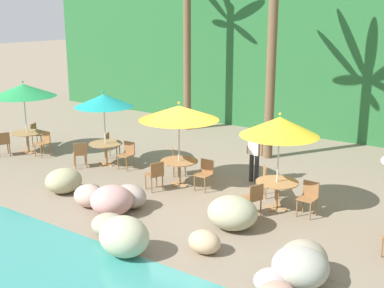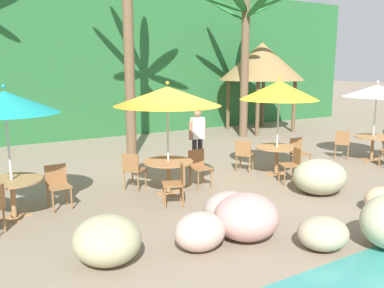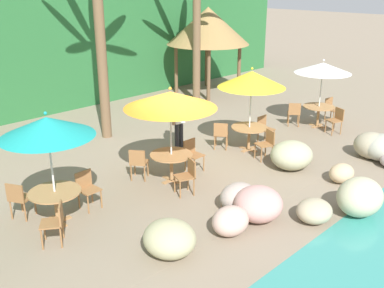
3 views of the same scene
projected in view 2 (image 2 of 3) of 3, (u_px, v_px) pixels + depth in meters
name	position (u px, v px, depth m)	size (l,w,h in m)	color
ground_plane	(188.00, 191.00, 9.20)	(120.00, 120.00, 0.00)	gray
terrace_deck	(188.00, 191.00, 9.19)	(18.00, 5.20, 0.01)	gray
foliage_backdrop	(74.00, 61.00, 16.20)	(28.00, 2.40, 6.00)	#286633
rock_seawall	(288.00, 215.00, 6.74)	(14.18, 3.54, 0.86)	#A49489
umbrella_teal	(5.00, 102.00, 7.18)	(1.91, 1.91, 2.49)	silver
dining_table_teal	(12.00, 186.00, 7.47)	(1.10, 1.10, 0.74)	#A37547
chair_teal_seaward	(58.00, 183.00, 8.03)	(0.44, 0.45, 0.87)	olive
umbrella_orange	(167.00, 96.00, 8.64)	(2.32, 2.32, 2.48)	silver
dining_table_orange	(168.00, 167.00, 8.93)	(1.10, 1.10, 0.74)	#A37547
chair_orange_seaward	(199.00, 165.00, 9.46)	(0.42, 0.43, 0.87)	olive
chair_orange_inland	(133.00, 168.00, 9.18)	(0.59, 0.59, 0.87)	olive
chair_orange_left	(177.00, 181.00, 8.14)	(0.55, 0.55, 0.87)	olive
umbrella_yellow	(279.00, 90.00, 10.21)	(2.00, 2.00, 2.55)	silver
dining_table_yellow	(277.00, 152.00, 10.51)	(1.10, 1.10, 0.74)	#A37547
chair_yellow_seaward	(298.00, 151.00, 11.01)	(0.43, 0.44, 0.87)	olive
chair_yellow_inland	(244.00, 153.00, 10.78)	(0.59, 0.59, 0.87)	olive
chair_yellow_left	(293.00, 163.00, 9.72)	(0.55, 0.55, 0.87)	olive
umbrella_white	(377.00, 91.00, 11.79)	(1.92, 1.92, 2.39)	silver
dining_table_white	(373.00, 140.00, 12.07)	(1.10, 1.10, 0.74)	#A37547
chair_white_inland	(342.00, 142.00, 12.31)	(0.60, 0.59, 0.87)	olive
palm_tree_third	(246.00, 37.00, 15.57)	(3.79, 3.74, 5.51)	brown
palapa_hut	(262.00, 62.00, 17.32)	(3.67, 3.67, 3.79)	brown
waiter_in_white	(197.00, 134.00, 10.96)	(0.52, 0.22, 1.70)	#232328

